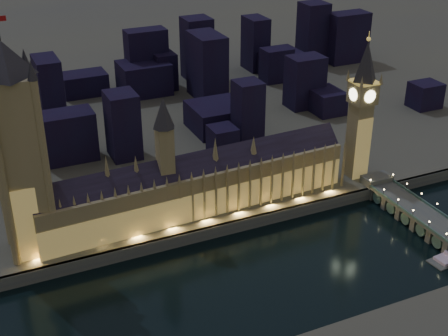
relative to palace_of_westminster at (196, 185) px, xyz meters
name	(u,v)px	position (x,y,z in m)	size (l,w,h in m)	color
ground_plane	(257,271)	(10.54, -61.74, -26.37)	(2000.00, 2000.00, 0.00)	black
north_bank	(64,38)	(10.54, 458.26, -22.37)	(2000.00, 960.00, 8.00)	#484C43
embankment_wall	(226,229)	(10.54, -20.74, -22.37)	(2000.00, 2.50, 8.00)	#434C4F
palace_of_westminster	(196,185)	(0.00, 0.00, 0.00)	(202.00, 29.65, 78.00)	olive
victoria_tower	(17,143)	(-99.46, 0.18, 47.21)	(31.68, 31.68, 131.76)	olive
elizabeth_tower	(362,99)	(118.54, 0.17, 37.71)	(18.00, 18.00, 100.92)	olive
westminster_bridge	(424,220)	(124.62, -65.19, -20.39)	(19.47, 113.00, 15.90)	#434C4F
city_backdrop	(163,79)	(43.95, 184.72, 4.20)	(488.18, 215.63, 78.89)	black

